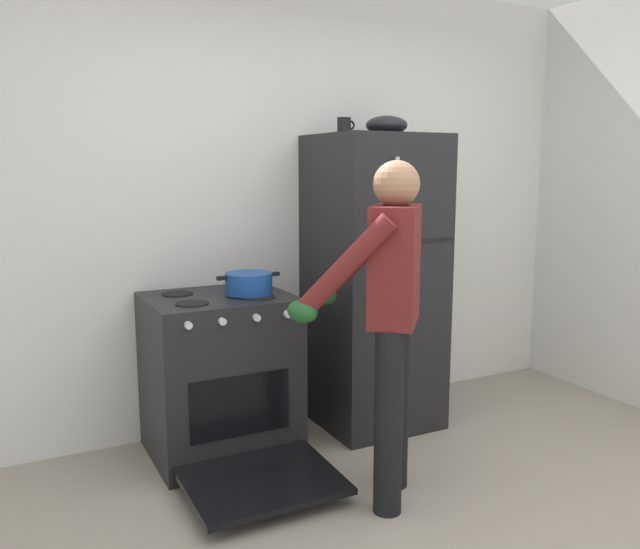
# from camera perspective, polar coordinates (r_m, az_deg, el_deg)

# --- Properties ---
(kitchen_wall_back) EXTENTS (6.00, 0.10, 2.70)m
(kitchen_wall_back) POSITION_cam_1_polar(r_m,az_deg,el_deg) (4.00, -3.97, 6.28)
(kitchen_wall_back) COLOR white
(kitchen_wall_back) RESTS_ON ground
(refrigerator) EXTENTS (0.68, 0.72, 1.76)m
(refrigerator) POSITION_cam_1_polar(r_m,az_deg,el_deg) (3.94, 4.69, -0.68)
(refrigerator) COLOR black
(refrigerator) RESTS_ON ground
(stove_range) EXTENTS (0.76, 1.21, 0.89)m
(stove_range) POSITION_cam_1_polar(r_m,az_deg,el_deg) (3.62, -8.73, -8.93)
(stove_range) COLOR black
(stove_range) RESTS_ON ground
(person_cook) EXTENTS (0.67, 0.70, 1.60)m
(person_cook) POSITION_cam_1_polar(r_m,az_deg,el_deg) (2.98, 5.87, -2.50)
(person_cook) COLOR black
(person_cook) RESTS_ON ground
(red_pot) EXTENTS (0.36, 0.26, 0.12)m
(red_pot) POSITION_cam_1_polar(r_m,az_deg,el_deg) (3.52, -6.30, -0.77)
(red_pot) COLOR #19479E
(red_pot) RESTS_ON stove_range
(coffee_mug) EXTENTS (0.11, 0.08, 0.10)m
(coffee_mug) POSITION_cam_1_polar(r_m,az_deg,el_deg) (3.84, 2.17, 12.97)
(coffee_mug) COLOR black
(coffee_mug) RESTS_ON refrigerator
(mixing_bowl) EXTENTS (0.25, 0.25, 0.11)m
(mixing_bowl) POSITION_cam_1_polar(r_m,az_deg,el_deg) (3.93, 5.89, 12.96)
(mixing_bowl) COLOR black
(mixing_bowl) RESTS_ON refrigerator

